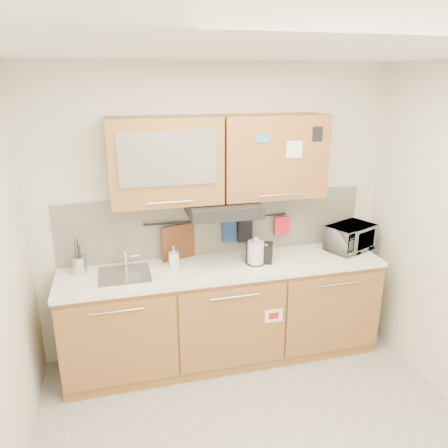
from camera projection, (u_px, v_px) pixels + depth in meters
ceiling at (285, 49)px, 2.17m from camera, size 3.20×3.20×0.00m
wall_back at (216, 214)px, 3.96m from camera, size 3.20×0.00×3.20m
base_cabinet at (224, 317)px, 3.96m from camera, size 2.80×0.64×0.88m
countertop at (225, 267)px, 3.80m from camera, size 2.82×0.62×0.04m
backsplash at (216, 224)px, 3.98m from camera, size 2.80×0.02×0.56m
upper_cabinets at (220, 159)px, 3.63m from camera, size 1.82×0.37×0.70m
range_hood at (223, 208)px, 3.69m from camera, size 0.60×0.46×0.10m
sink at (125, 274)px, 3.60m from camera, size 0.42×0.40×0.26m
utensil_rail at (217, 219)px, 3.92m from camera, size 1.30×0.02×0.02m
utensil_crock at (79, 265)px, 3.62m from camera, size 0.15×0.15×0.30m
kettle at (256, 253)px, 3.79m from camera, size 0.19×0.17×0.25m
toaster at (259, 252)px, 3.85m from camera, size 0.26×0.22×0.17m
microwave at (350, 237)px, 4.11m from camera, size 0.52×0.45×0.24m
soap_bottle at (174, 256)px, 3.74m from camera, size 0.09×0.09×0.18m
cutting_board at (178, 246)px, 3.89m from camera, size 0.31×0.11×0.38m
oven_mitt at (229, 231)px, 3.97m from camera, size 0.12×0.04×0.20m
dark_pouch at (245, 231)px, 4.01m from camera, size 0.14×0.04×0.21m
pot_holder at (282, 226)px, 4.09m from camera, size 0.15×0.02×0.18m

